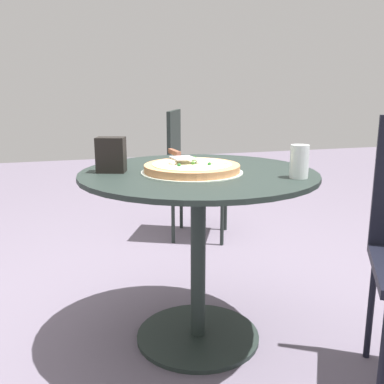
{
  "coord_description": "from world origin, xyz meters",
  "views": [
    {
      "loc": [
        0.5,
        1.58,
        1.01
      ],
      "look_at": [
        0.03,
        0.02,
        0.63
      ],
      "focal_mm": 41.37,
      "sensor_mm": 36.0,
      "label": 1
    }
  ],
  "objects_px": {
    "napkin_dispenser": "(111,155)",
    "patio_chair_corner": "(190,165)",
    "drinking_cup": "(299,161)",
    "pizza_on_tray": "(192,168)",
    "pizza_server": "(178,155)",
    "patio_table": "(198,220)"
  },
  "relations": [
    {
      "from": "pizza_on_tray",
      "to": "pizza_server",
      "type": "distance_m",
      "value": 0.1
    },
    {
      "from": "pizza_server",
      "to": "patio_chair_corner",
      "type": "bearing_deg",
      "value": -108.21
    },
    {
      "from": "pizza_server",
      "to": "drinking_cup",
      "type": "bearing_deg",
      "value": 141.54
    },
    {
      "from": "pizza_server",
      "to": "drinking_cup",
      "type": "xyz_separation_m",
      "value": [
        -0.36,
        0.29,
        0.0
      ]
    },
    {
      "from": "drinking_cup",
      "to": "napkin_dispenser",
      "type": "bearing_deg",
      "value": -25.75
    },
    {
      "from": "patio_table",
      "to": "napkin_dispenser",
      "type": "relative_size",
      "value": 6.89
    },
    {
      "from": "patio_table",
      "to": "pizza_on_tray",
      "type": "relative_size",
      "value": 2.37
    },
    {
      "from": "pizza_server",
      "to": "napkin_dispenser",
      "type": "bearing_deg",
      "value": -2.52
    },
    {
      "from": "drinking_cup",
      "to": "patio_chair_corner",
      "type": "height_order",
      "value": "patio_chair_corner"
    },
    {
      "from": "patio_table",
      "to": "pizza_on_tray",
      "type": "bearing_deg",
      "value": 28.11
    },
    {
      "from": "napkin_dispenser",
      "to": "patio_chair_corner",
      "type": "height_order",
      "value": "patio_chair_corner"
    },
    {
      "from": "patio_table",
      "to": "drinking_cup",
      "type": "xyz_separation_m",
      "value": [
        -0.3,
        0.22,
        0.25
      ]
    },
    {
      "from": "napkin_dispenser",
      "to": "pizza_on_tray",
      "type": "bearing_deg",
      "value": -179.28
    },
    {
      "from": "patio_table",
      "to": "drinking_cup",
      "type": "relative_size",
      "value": 7.75
    },
    {
      "from": "pizza_on_tray",
      "to": "patio_chair_corner",
      "type": "bearing_deg",
      "value": -105.86
    },
    {
      "from": "pizza_on_tray",
      "to": "patio_chair_corner",
      "type": "distance_m",
      "value": 1.35
    },
    {
      "from": "drinking_cup",
      "to": "pizza_server",
      "type": "bearing_deg",
      "value": -38.46
    },
    {
      "from": "patio_chair_corner",
      "to": "drinking_cup",
      "type": "bearing_deg",
      "value": 88.74
    },
    {
      "from": "pizza_on_tray",
      "to": "pizza_server",
      "type": "height_order",
      "value": "pizza_server"
    },
    {
      "from": "pizza_server",
      "to": "drinking_cup",
      "type": "height_order",
      "value": "drinking_cup"
    },
    {
      "from": "patio_table",
      "to": "napkin_dispenser",
      "type": "bearing_deg",
      "value": -14.07
    },
    {
      "from": "pizza_on_tray",
      "to": "napkin_dispenser",
      "type": "relative_size",
      "value": 2.91
    }
  ]
}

